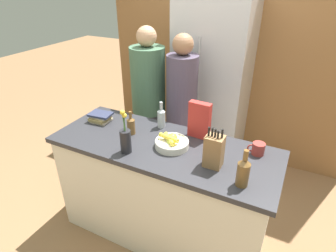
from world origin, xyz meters
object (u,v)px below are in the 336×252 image
bottle_vinegar (161,117)px  bottle_wine (131,125)px  bottle_oil (243,172)px  person_in_blue (181,108)px  fruit_bowl (172,142)px  person_at_sink (149,99)px  book_stack (101,117)px  knife_block (214,151)px  coffee_mug (258,149)px  refrigerator (212,89)px  flower_vase (125,139)px  cereal_box (199,120)px

bottle_vinegar → bottle_wine: size_ratio=1.16×
bottle_oil → person_in_blue: size_ratio=0.16×
bottle_vinegar → fruit_bowl: bearing=-47.7°
fruit_bowl → person_at_sink: (-0.62, 0.71, -0.03)m
book_stack → bottle_oil: bottle_oil is taller
knife_block → person_in_blue: bearing=127.3°
coffee_mug → bottle_oil: bearing=-92.9°
bottle_vinegar → person_in_blue: (-0.01, 0.44, -0.09)m
coffee_mug → book_stack: size_ratio=0.60×
coffee_mug → person_in_blue: 0.96m
bottle_wine → refrigerator: bearing=77.6°
book_stack → person_at_sink: size_ratio=0.12×
fruit_bowl → bottle_vinegar: (-0.22, 0.24, 0.05)m
fruit_bowl → book_stack: bearing=173.1°
coffee_mug → fruit_bowl: bearing=-162.3°
flower_vase → person_at_sink: size_ratio=0.21×
bottle_oil → knife_block: bearing=153.7°
knife_block → coffee_mug: 0.38m
refrigerator → cereal_box: refrigerator is taller
cereal_box → book_stack: (-0.88, -0.14, -0.11)m
bottle_oil → bottle_vinegar: bearing=151.2°
cereal_box → fruit_bowl: bearing=-118.8°
fruit_bowl → knife_block: size_ratio=0.88×
fruit_bowl → coffee_mug: size_ratio=2.07×
fruit_bowl → flower_vase: size_ratio=0.75×
fruit_bowl → cereal_box: 0.29m
bottle_vinegar → person_at_sink: bearing=130.6°
knife_block → person_at_sink: 1.26m
book_stack → person_at_sink: bearing=77.6°
refrigerator → fruit_bowl: (0.12, -1.25, 0.01)m
coffee_mug → bottle_vinegar: size_ratio=0.54×
flower_vase → fruit_bowl: bearing=38.8°
bottle_vinegar → person_in_blue: person_in_blue is taller
coffee_mug → bottle_oil: 0.40m
fruit_bowl → book_stack: 0.76m
fruit_bowl → cereal_box: cereal_box is taller
coffee_mug → book_stack: bearing=-175.7°
cereal_box → bottle_vinegar: 0.35m
coffee_mug → bottle_vinegar: 0.82m
flower_vase → bottle_oil: 0.85m
flower_vase → person_in_blue: size_ratio=0.21×
coffee_mug → bottle_wine: bottle_wine is taller
cereal_box → bottle_vinegar: bearing=178.4°
flower_vase → cereal_box: bearing=48.5°
bottle_oil → person_at_sink: person_at_sink is taller
coffee_mug → cereal_box: bearing=175.4°
bottle_oil → book_stack: bearing=167.7°
flower_vase → coffee_mug: bearing=25.2°
bottle_wine → person_at_sink: (-0.23, 0.68, -0.07)m
bottle_oil → person_in_blue: bearing=132.7°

